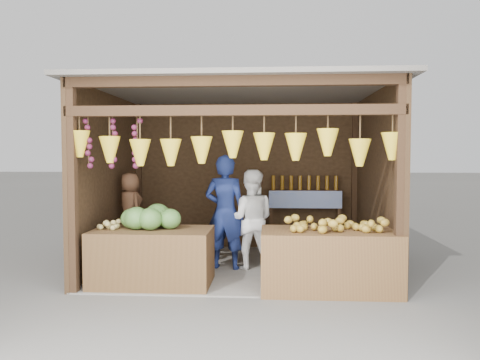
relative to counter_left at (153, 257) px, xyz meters
name	(u,v)px	position (x,y,z in m)	size (l,w,h in m)	color
ground	(240,267)	(1.07, 1.04, -0.36)	(80.00, 80.00, 0.00)	#514F49
stall_structure	(238,156)	(1.03, 0.99, 1.30)	(4.30, 3.30, 2.66)	slate
back_shelf	(305,201)	(2.12, 2.32, 0.51)	(1.25, 0.32, 1.32)	#382314
counter_left	(153,257)	(0.00, 0.00, 0.00)	(1.51, 0.85, 0.73)	#452C17
counter_right	(329,260)	(2.24, -0.09, 0.01)	(1.67, 0.85, 0.75)	#52311B
stool	(131,253)	(-0.66, 1.22, -0.21)	(0.34, 0.34, 0.32)	black
man_standing	(225,212)	(0.85, 0.90, 0.48)	(0.61, 0.40, 1.69)	navy
woman_standing	(251,219)	(1.23, 0.96, 0.37)	(0.71, 0.56, 1.47)	white
vendor_seated	(130,208)	(-0.66, 1.22, 0.50)	(0.53, 0.35, 1.09)	brown
melon_pile	(147,216)	(-0.09, 0.07, 0.52)	(1.00, 0.50, 0.32)	#185115
tanfruit_pile	(109,224)	(-0.56, -0.01, 0.43)	(0.34, 0.40, 0.13)	#A2954B
mango_pile	(337,222)	(2.32, -0.14, 0.50)	(1.40, 0.64, 0.22)	#C25D19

